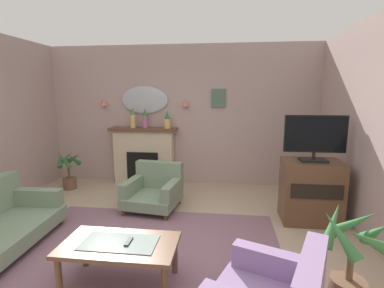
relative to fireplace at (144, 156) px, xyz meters
name	(u,v)px	position (x,y,z in m)	size (l,w,h in m)	color
floor	(139,268)	(0.74, -2.80, -0.62)	(6.40, 6.94, 0.10)	tan
wall_back	(181,115)	(0.74, 0.22, 0.83)	(6.40, 0.10, 2.80)	#B29993
patterned_rug	(144,253)	(0.74, -2.60, -0.56)	(3.20, 2.40, 0.01)	#7F5B6B
fireplace	(144,156)	(0.00, 0.00, 0.00)	(1.36, 0.36, 1.16)	beige
mantel_vase_left	(133,118)	(-0.20, -0.03, 0.79)	(0.11, 0.11, 0.42)	tan
mantel_vase_centre	(145,119)	(0.05, -0.03, 0.77)	(0.13, 0.13, 0.40)	#9E6084
mantel_vase_right	(167,121)	(0.50, -0.03, 0.74)	(0.13, 0.13, 0.35)	tan
wall_mirror	(144,100)	(0.00, 0.14, 1.14)	(0.96, 0.06, 0.56)	#B2BCC6
wall_sconce_left	(104,102)	(-0.85, 0.09, 1.09)	(0.14, 0.14, 0.14)	#D17066
wall_sconce_right	(185,103)	(0.85, 0.09, 1.09)	(0.14, 0.14, 0.14)	#D17066
framed_picture	(219,98)	(1.50, 0.15, 1.18)	(0.28, 0.03, 0.36)	#4C6B56
coffee_table	(120,248)	(0.68, -3.16, -0.19)	(1.10, 0.60, 0.45)	brown
tv_remote	(129,242)	(0.77, -3.15, -0.12)	(0.04, 0.16, 0.02)	black
armchair_by_coffee_table	(154,189)	(0.53, -1.23, -0.27)	(0.91, 0.92, 0.71)	gray
tv_cabinet	(311,191)	(2.90, -1.45, -0.12)	(0.80, 0.57, 0.90)	brown
tv_flatscreen	(315,137)	(2.90, -1.47, 0.68)	(0.84, 0.24, 0.65)	black
potted_plant_small_fern	(69,170)	(-1.36, -0.53, -0.20)	(0.48, 0.48, 0.77)	brown
potted_plant_corner_palm	(351,261)	(2.75, -3.20, -0.13)	(0.56, 0.57, 0.90)	brown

